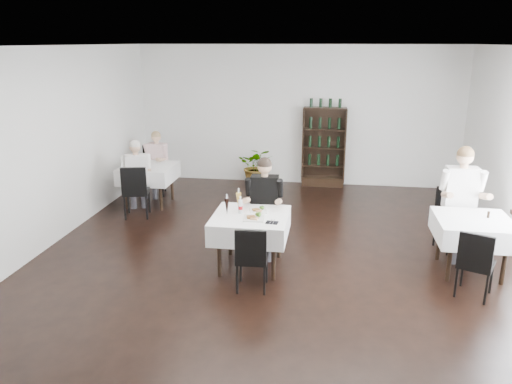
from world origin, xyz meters
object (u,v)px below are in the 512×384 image
(wine_shelf, at_px, (324,148))
(potted_tree, at_px, (257,166))
(main_table, at_px, (250,225))
(diner_main, at_px, (264,199))

(wine_shelf, xyz_separation_m, potted_tree, (-1.45, -0.11, -0.43))
(main_table, distance_m, potted_tree, 4.24)
(main_table, bearing_deg, potted_tree, 97.50)
(main_table, relative_size, potted_tree, 1.23)
(main_table, height_order, potted_tree, potted_tree)
(main_table, bearing_deg, diner_main, 76.85)
(wine_shelf, height_order, main_table, wine_shelf)
(potted_tree, xyz_separation_m, diner_main, (0.67, -3.70, 0.43))
(wine_shelf, relative_size, potted_tree, 2.09)
(potted_tree, height_order, diner_main, diner_main)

